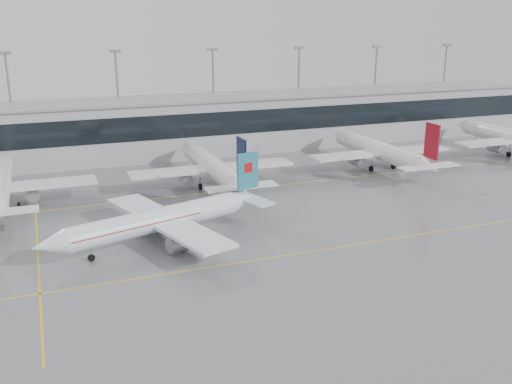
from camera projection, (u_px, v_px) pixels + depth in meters
name	position (u px, v px, depth m)	size (l,w,h in m)	color
ground	(290.00, 255.00, 72.60)	(320.00, 320.00, 0.00)	slate
taxi_line_main	(290.00, 255.00, 72.60)	(120.00, 0.25, 0.01)	yellow
taxi_line_north	(219.00, 192.00, 99.39)	(120.00, 0.25, 0.01)	yellow
taxi_line_cross	(37.00, 245.00, 75.61)	(0.25, 60.00, 0.01)	yellow
terminal	(175.00, 127.00, 126.23)	(180.00, 15.00, 12.00)	#A9A9AD
terminal_glass	(183.00, 126.00, 119.06)	(180.00, 0.20, 5.00)	black
terminal_roof	(173.00, 99.00, 124.45)	(182.00, 16.00, 0.40)	gray
light_masts	(167.00, 91.00, 129.47)	(156.40, 1.00, 22.60)	gray
air_canada_jet	(164.00, 219.00, 75.93)	(33.29, 26.56, 10.37)	white
parked_jet_c	(212.00, 166.00, 101.61)	(29.64, 36.96, 11.72)	white
parked_jet_d	(380.00, 151.00, 113.72)	(29.64, 36.96, 11.72)	white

